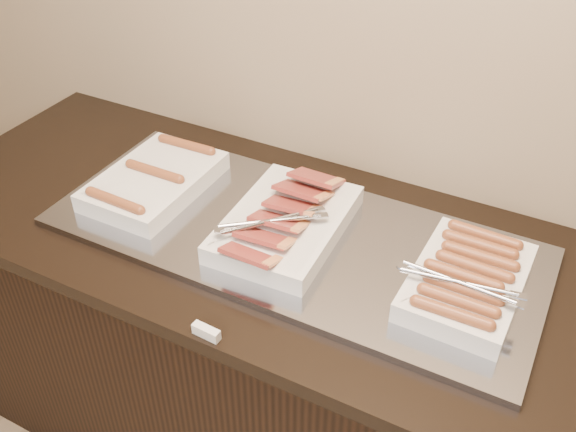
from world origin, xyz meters
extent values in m
cube|color=black|center=(0.00, 2.13, 0.43)|extent=(2.00, 0.70, 0.86)
cube|color=black|center=(0.00, 2.13, 0.88)|extent=(2.06, 0.76, 0.04)
cube|color=#9396A1|center=(0.00, 2.13, 0.91)|extent=(1.20, 0.50, 0.02)
cube|color=silver|center=(-0.41, 2.13, 0.95)|extent=(0.24, 0.36, 0.05)
cylinder|color=#94592D|center=(-0.41, 1.98, 0.98)|extent=(0.16, 0.03, 0.03)
cylinder|color=#94592D|center=(-0.40, 2.13, 0.98)|extent=(0.16, 0.03, 0.03)
cylinder|color=#94592D|center=(-0.41, 2.28, 0.98)|extent=(0.16, 0.03, 0.03)
cube|color=silver|center=(-0.01, 2.13, 0.95)|extent=(0.28, 0.40, 0.05)
cube|color=#983136|center=(-0.01, 1.97, 0.97)|extent=(0.13, 0.09, 0.04)
cube|color=#983136|center=(-0.02, 2.03, 0.97)|extent=(0.13, 0.10, 0.04)
cube|color=#983136|center=(-0.02, 2.10, 0.98)|extent=(0.14, 0.10, 0.04)
cube|color=#983136|center=(-0.01, 2.16, 0.98)|extent=(0.14, 0.10, 0.04)
cube|color=#983136|center=(-0.02, 2.23, 0.98)|extent=(0.13, 0.09, 0.04)
cube|color=#983136|center=(-0.01, 2.29, 0.99)|extent=(0.13, 0.09, 0.04)
cube|color=silver|center=(0.43, 2.13, 0.95)|extent=(0.23, 0.34, 0.05)
cylinder|color=#94592D|center=(0.43, 1.99, 0.98)|extent=(0.15, 0.03, 0.03)
cylinder|color=#94592D|center=(0.43, 2.03, 0.98)|extent=(0.15, 0.03, 0.03)
cylinder|color=#94592D|center=(0.43, 2.07, 0.98)|extent=(0.15, 0.03, 0.03)
cylinder|color=#94592D|center=(0.42, 2.11, 0.98)|extent=(0.15, 0.03, 0.03)
cylinder|color=#94592D|center=(0.44, 2.15, 0.98)|extent=(0.15, 0.03, 0.03)
cylinder|color=#94592D|center=(0.44, 2.19, 0.98)|extent=(0.15, 0.03, 0.03)
cylinder|color=#94592D|center=(0.43, 2.23, 0.98)|extent=(0.15, 0.03, 0.03)
cylinder|color=#94592D|center=(0.43, 2.27, 0.98)|extent=(0.15, 0.03, 0.03)
cube|color=silver|center=(-0.01, 1.77, 0.91)|extent=(0.06, 0.02, 0.02)
camera|label=1|loc=(0.56, 1.05, 1.90)|focal=40.00mm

